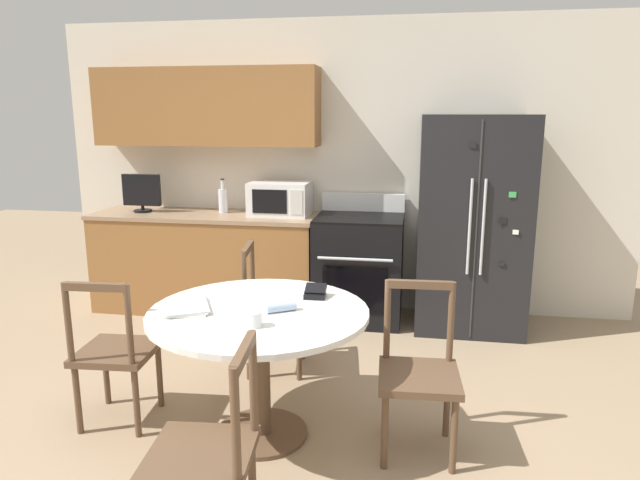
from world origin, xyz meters
name	(u,v)px	position (x,y,z in m)	size (l,w,h in m)	color
ground_plane	(271,466)	(0.00, 0.00, 0.00)	(14.00, 14.00, 0.00)	#9E8466
back_wall	(307,152)	(-0.31, 2.59, 1.44)	(5.20, 0.44, 2.60)	silver
kitchen_counter	(207,261)	(-1.19, 2.29, 0.45)	(2.05, 0.64, 0.90)	#936033
refrigerator	(472,224)	(1.15, 2.23, 0.89)	(0.88, 0.72, 1.78)	black
oven_range	(359,267)	(0.22, 2.26, 0.47)	(0.75, 0.68, 1.08)	black
microwave	(280,198)	(-0.50, 2.35, 1.05)	(0.52, 0.40, 0.29)	white
countertop_tv	(142,192)	(-1.78, 2.27, 1.08)	(0.35, 0.16, 0.35)	black
counter_bottle	(223,200)	(-1.04, 2.37, 1.02)	(0.08, 0.08, 0.31)	silver
dining_table	(259,335)	(-0.12, 0.28, 0.60)	(1.20, 1.20, 0.75)	white
dining_chair_near	(208,454)	(-0.10, -0.58, 0.43)	(0.46, 0.46, 0.90)	brown
dining_chair_right	(419,374)	(0.74, 0.30, 0.43)	(0.44, 0.44, 0.90)	brown
dining_chair_left	(115,353)	(-0.99, 0.28, 0.43)	(0.45, 0.45, 0.90)	brown
dining_chair_far	(272,311)	(-0.28, 1.13, 0.43)	(0.47, 0.47, 0.90)	brown
candle_glass	(254,320)	(-0.08, 0.04, 0.78)	(0.08, 0.08, 0.08)	silver
folded_napkin	(281,307)	(0.00, 0.28, 0.77)	(0.17, 0.13, 0.05)	#A3BCDB
wallet	(315,293)	(0.14, 0.55, 0.77)	(0.12, 0.13, 0.07)	black
mail_stack	(187,307)	(-0.51, 0.23, 0.76)	(0.33, 0.37, 0.02)	white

